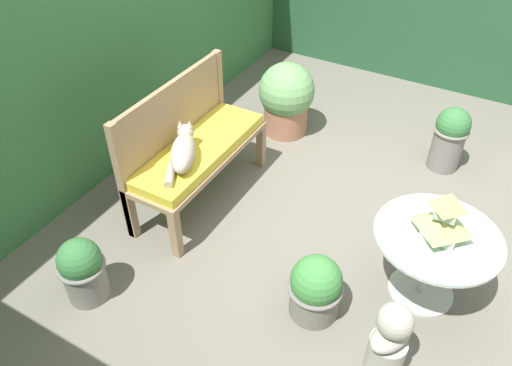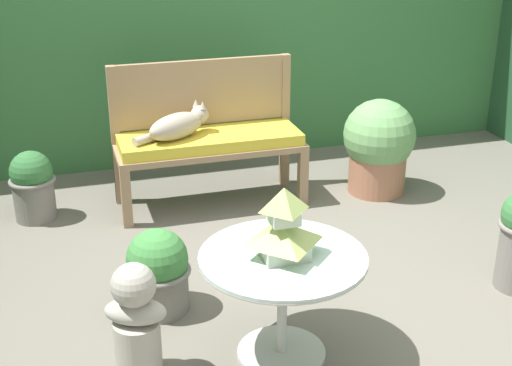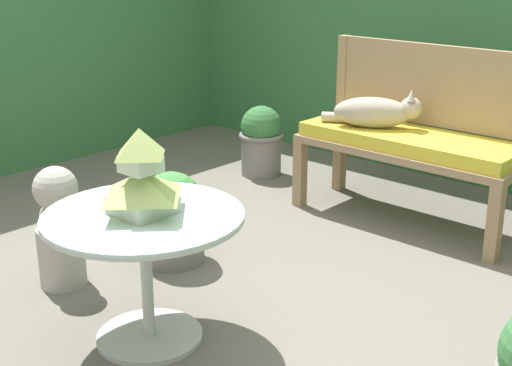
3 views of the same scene
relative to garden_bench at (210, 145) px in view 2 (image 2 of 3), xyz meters
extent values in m
plane|color=#666056|center=(0.16, -1.25, -0.41)|extent=(30.00, 30.00, 0.00)
cube|color=#38703D|center=(0.16, 1.26, 0.72)|extent=(6.40, 0.89, 2.27)
cube|color=#937556|center=(-0.58, -0.19, -0.22)|extent=(0.06, 0.06, 0.38)
cube|color=#937556|center=(0.58, -0.19, -0.22)|extent=(0.06, 0.06, 0.38)
cube|color=#937556|center=(-0.58, 0.19, -0.22)|extent=(0.06, 0.06, 0.38)
cube|color=#937556|center=(0.58, 0.19, -0.22)|extent=(0.06, 0.06, 0.38)
cube|color=#937556|center=(0.00, 0.00, -0.01)|extent=(1.22, 0.44, 0.04)
cube|color=gold|center=(0.00, 0.00, 0.04)|extent=(1.17, 0.41, 0.07)
cube|color=#937556|center=(-0.58, 0.20, 0.05)|extent=(0.06, 0.06, 0.93)
cube|color=#937556|center=(0.58, 0.20, 0.05)|extent=(0.06, 0.06, 0.93)
cube|color=#937556|center=(0.00, 0.20, 0.30)|extent=(1.17, 0.04, 0.43)
ellipsoid|color=#A89989|center=(-0.22, -0.03, 0.16)|extent=(0.44, 0.35, 0.16)
sphere|color=#A89989|center=(-0.05, 0.07, 0.19)|extent=(0.12, 0.12, 0.12)
cone|color=#A89989|center=(-0.06, 0.09, 0.26)|extent=(0.04, 0.04, 0.05)
cone|color=#A89989|center=(-0.03, 0.04, 0.26)|extent=(0.04, 0.04, 0.05)
cylinder|color=#A89989|center=(-0.40, -0.05, 0.11)|extent=(0.23, 0.16, 0.06)
cylinder|color=#B7B7B2|center=(-0.08, -1.72, -0.40)|extent=(0.40, 0.40, 0.02)
cylinder|color=#B7B7B2|center=(-0.08, -1.72, -0.16)|extent=(0.04, 0.04, 0.50)
cylinder|color=silver|center=(-0.08, -1.72, 0.09)|extent=(0.73, 0.73, 0.01)
torus|color=#B7B7B2|center=(-0.08, -1.72, 0.08)|extent=(0.73, 0.73, 0.02)
cube|color=#B2BCA8|center=(-0.08, -1.72, 0.13)|extent=(0.19, 0.19, 0.06)
pyramid|color=#A8BC66|center=(-0.08, -1.72, 0.21)|extent=(0.26, 0.26, 0.09)
cube|color=#B2BCA8|center=(-0.08, -1.72, 0.28)|extent=(0.12, 0.12, 0.06)
pyramid|color=#A8BC66|center=(-0.08, -1.72, 0.36)|extent=(0.16, 0.16, 0.10)
cylinder|color=#A39E93|center=(-0.72, -1.68, -0.28)|extent=(0.20, 0.20, 0.27)
ellipsoid|color=#A39E93|center=(-0.72, -1.68, -0.09)|extent=(0.31, 0.25, 0.11)
sphere|color=#A39E93|center=(-0.72, -1.68, 0.04)|extent=(0.19, 0.19, 0.19)
cylinder|color=slate|center=(-1.13, 0.09, -0.27)|extent=(0.26, 0.26, 0.28)
torus|color=slate|center=(-1.13, 0.09, -0.15)|extent=(0.29, 0.29, 0.03)
sphere|color=#336B38|center=(-1.13, 0.09, -0.09)|extent=(0.27, 0.27, 0.27)
cylinder|color=#9E664C|center=(1.15, -0.13, -0.25)|extent=(0.39, 0.39, 0.33)
torus|color=#9E664C|center=(1.15, -0.13, -0.10)|extent=(0.43, 0.43, 0.03)
sphere|color=#66995B|center=(1.15, -0.13, 0.00)|extent=(0.49, 0.49, 0.49)
cylinder|color=slate|center=(-0.55, -1.19, -0.30)|extent=(0.30, 0.30, 0.23)
torus|color=slate|center=(-0.55, -1.19, -0.19)|extent=(0.33, 0.33, 0.03)
sphere|color=#3D7F3D|center=(-0.55, -1.19, -0.13)|extent=(0.31, 0.31, 0.31)
camera|label=1|loc=(-2.34, -1.81, 2.14)|focal=35.00mm
camera|label=2|loc=(-0.96, -4.27, 1.57)|focal=50.00mm
camera|label=3|loc=(1.82, -3.22, 1.02)|focal=50.00mm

